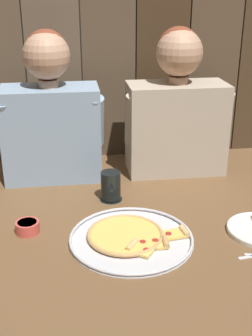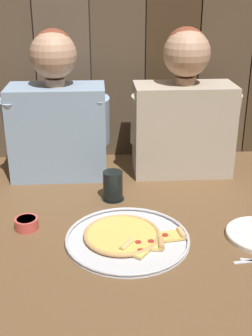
% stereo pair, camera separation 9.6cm
% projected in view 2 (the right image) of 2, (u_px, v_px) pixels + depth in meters
% --- Properties ---
extents(ground_plane, '(3.20, 3.20, 0.00)m').
position_uv_depth(ground_plane, '(129.00, 228.00, 1.49)').
color(ground_plane, brown).
extents(pizza_tray, '(0.40, 0.40, 0.03)m').
position_uv_depth(pizza_tray, '(127.00, 237.00, 1.42)').
color(pizza_tray, silver).
rests_on(pizza_tray, ground).
extents(drinking_glass, '(0.09, 0.09, 0.11)m').
position_uv_depth(drinking_glass, '(113.00, 186.00, 1.67)').
color(drinking_glass, black).
rests_on(drinking_glass, ground).
extents(dipping_bowl, '(0.08, 0.08, 0.04)m').
position_uv_depth(dipping_bowl, '(27.00, 223.00, 1.48)').
color(dipping_bowl, '#CC4C42').
rests_on(dipping_bowl, ground).
extents(diner_left, '(0.43, 0.21, 0.61)m').
position_uv_depth(diner_left, '(57.00, 112.00, 1.80)').
color(diner_left, '#849EB7').
rests_on(diner_left, ground).
extents(diner_right, '(0.45, 0.20, 0.61)m').
position_uv_depth(diner_right, '(184.00, 110.00, 1.83)').
color(diner_right, '#B2A38E').
rests_on(diner_right, ground).
extents(wooden_backdrop_wall, '(2.19, 0.03, 1.31)m').
position_uv_depth(wooden_backdrop_wall, '(118.00, 12.00, 1.89)').
color(wooden_backdrop_wall, brown).
rests_on(wooden_backdrop_wall, ground).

